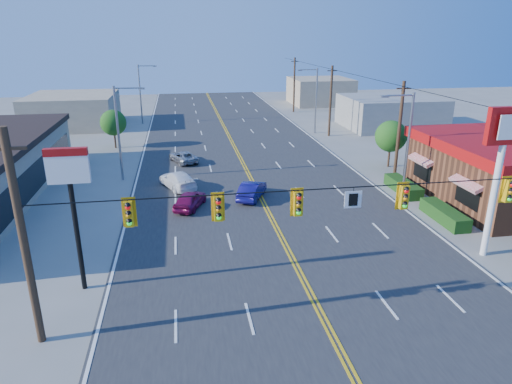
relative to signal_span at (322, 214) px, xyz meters
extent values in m
plane|color=gray|center=(0.12, 0.00, -4.89)|extent=(160.00, 160.00, 0.00)
cube|color=#2D2D30|center=(0.12, 20.00, -4.86)|extent=(20.00, 120.00, 0.06)
cylinder|color=#47301E|center=(-11.88, 0.00, -0.39)|extent=(0.32, 0.32, 9.00)
cylinder|color=black|center=(0.12, 0.00, 1.11)|extent=(24.00, 0.05, 0.05)
cube|color=white|center=(1.32, 0.00, 0.56)|extent=(0.75, 0.04, 0.75)
cube|color=#D89E0C|center=(-7.88, 0.00, 0.54)|extent=(0.55, 0.34, 1.25)
cube|color=#D89E0C|center=(-4.38, 0.00, 0.54)|extent=(0.55, 0.34, 1.25)
cube|color=#D89E0C|center=(-1.08, 0.00, 0.54)|extent=(0.55, 0.34, 1.25)
cube|color=#D89E0C|center=(3.62, 0.00, 0.54)|extent=(0.55, 0.34, 1.25)
cube|color=#D89E0C|center=(8.62, 0.00, 0.54)|extent=(0.55, 0.34, 1.25)
cube|color=#194214|center=(11.62, 12.00, -4.44)|extent=(1.20, 9.00, 0.90)
cylinder|color=white|center=(11.12, 4.00, -1.39)|extent=(0.36, 0.36, 7.00)
cube|color=#A50C0C|center=(11.12, 4.00, 2.61)|extent=(2.20, 0.36, 2.00)
cylinder|color=black|center=(-10.88, 4.00, -1.89)|extent=(0.24, 0.24, 6.00)
cube|color=white|center=(-10.88, 4.00, 1.31)|extent=(1.90, 0.30, 1.30)
cylinder|color=gray|center=(11.12, 14.00, -0.89)|extent=(0.20, 0.20, 8.00)
cylinder|color=gray|center=(10.02, 14.00, 2.91)|extent=(2.20, 0.12, 0.12)
cube|color=gray|center=(8.92, 14.00, 2.86)|extent=(0.50, 0.25, 0.15)
cylinder|color=gray|center=(11.12, 38.00, -0.89)|extent=(0.20, 0.20, 8.00)
cylinder|color=gray|center=(10.02, 38.00, 2.91)|extent=(2.20, 0.12, 0.12)
cube|color=gray|center=(8.92, 38.00, 2.86)|extent=(0.50, 0.25, 0.15)
cylinder|color=gray|center=(-10.88, 22.00, -0.89)|extent=(0.20, 0.20, 8.00)
cylinder|color=gray|center=(-9.78, 22.00, 2.91)|extent=(2.20, 0.12, 0.12)
cube|color=gray|center=(-8.68, 22.00, 2.86)|extent=(0.50, 0.25, 0.15)
cylinder|color=gray|center=(-10.88, 48.00, -0.89)|extent=(0.20, 0.20, 8.00)
cylinder|color=gray|center=(-9.78, 48.00, 2.91)|extent=(2.20, 0.12, 0.12)
cube|color=gray|center=(-8.68, 48.00, 2.86)|extent=(0.50, 0.25, 0.15)
cylinder|color=#47301E|center=(12.32, 18.00, -0.69)|extent=(0.28, 0.28, 8.40)
cylinder|color=#47301E|center=(12.32, 36.00, -0.69)|extent=(0.28, 0.28, 8.40)
cylinder|color=#47301E|center=(12.32, 54.00, -0.69)|extent=(0.28, 0.28, 8.40)
cylinder|color=#47301E|center=(13.62, 22.00, -3.84)|extent=(0.20, 0.20, 2.10)
sphere|color=#235B19|center=(13.62, 22.00, -1.95)|extent=(2.94, 2.94, 2.94)
cylinder|color=#47301E|center=(-12.88, 34.00, -3.89)|extent=(0.20, 0.20, 2.00)
sphere|color=#235B19|center=(-12.88, 34.00, -2.09)|extent=(2.80, 2.80, 2.80)
cube|color=gray|center=(22.12, 40.00, -2.89)|extent=(12.00, 10.00, 4.00)
cube|color=tan|center=(-19.88, 48.00, -2.79)|extent=(11.00, 12.00, 4.20)
cube|color=tan|center=(19.12, 62.00, -2.69)|extent=(10.00, 10.00, 4.40)
imported|color=maroon|center=(-5.31, 14.10, -4.25)|extent=(2.79, 4.00, 1.26)
imported|color=navy|center=(-0.58, 15.38, -4.23)|extent=(2.91, 4.19, 1.31)
imported|color=white|center=(-6.14, 18.83, -4.22)|extent=(3.47, 4.98, 1.34)
imported|color=#A4A4A9|center=(-5.58, 26.58, -4.34)|extent=(3.16, 4.34, 1.10)
camera|label=1|loc=(-5.71, -17.11, 7.26)|focal=32.00mm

